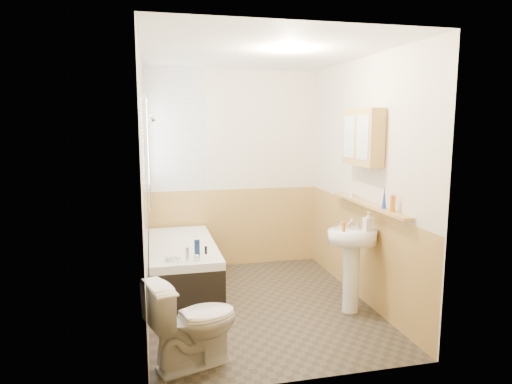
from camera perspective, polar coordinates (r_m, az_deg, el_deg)
floor at (r=4.80m, az=0.42°, el=-13.97°), size 2.80×2.80×0.00m
ceiling at (r=4.47m, az=0.46°, el=17.06°), size 2.80×2.80×0.00m
wall_back at (r=5.84m, az=-2.83°, el=2.81°), size 2.20×0.02×2.50m
wall_front at (r=3.13m, az=6.54°, el=-2.43°), size 2.20×0.02×2.50m
wall_left at (r=4.34m, az=-13.94°, el=0.50°), size 0.02×2.80×2.50m
wall_right at (r=4.85m, az=13.30°, el=1.36°), size 0.02×2.80×2.50m
wainscot_right at (r=4.99m, az=12.77°, el=-7.22°), size 0.01×2.80×1.00m
wainscot_front at (r=3.38m, az=6.18°, el=-14.94°), size 2.20×0.01×1.00m
wainscot_back at (r=5.94m, az=-2.74°, el=-4.42°), size 2.20×0.01×1.00m
tile_cladding_left at (r=4.34m, az=-13.65°, el=0.51°), size 0.01×2.80×2.50m
tile_return_back at (r=5.70m, az=-10.08°, el=7.58°), size 0.75×0.01×1.50m
window at (r=5.26m, az=-13.48°, el=6.29°), size 0.03×0.79×0.99m
bathtub at (r=5.12m, az=-9.16°, el=-9.19°), size 0.70×1.57×0.69m
shower_riser at (r=4.93m, az=-13.17°, el=5.59°), size 0.10×0.08×1.16m
toilet at (r=3.64m, az=-7.83°, el=-15.82°), size 0.79×0.59×0.69m
sink at (r=4.56m, az=11.88°, el=-7.54°), size 0.48×0.39×0.93m
pine_shelf at (r=4.62m, az=13.84°, el=-1.53°), size 0.10×1.46×0.03m
medicine_cabinet at (r=4.64m, az=13.20°, el=6.68°), size 0.16×0.62×0.56m
foam_can at (r=4.21m, az=16.73°, el=-1.38°), size 0.05×0.05×0.15m
green_bottle at (r=4.33m, az=15.74°, el=-0.66°), size 0.06×0.06×0.21m
black_jar at (r=4.95m, az=11.86°, el=-0.35°), size 0.07×0.07×0.04m
soap_bottle at (r=4.50m, az=13.83°, el=-4.16°), size 0.09×0.19×0.08m
clear_bottle at (r=4.39m, az=10.90°, el=-4.32°), size 0.04×0.04×0.09m
blue_gel at (r=4.44m, az=-7.38°, el=-7.11°), size 0.05×0.03×0.19m
cream_jar at (r=4.43m, az=-10.76°, el=-8.16°), size 0.10×0.10×0.05m
orange_bottle at (r=4.60m, az=-6.28°, el=-7.23°), size 0.03×0.03×0.08m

